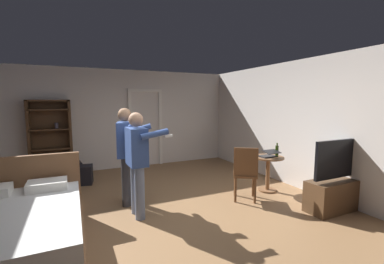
% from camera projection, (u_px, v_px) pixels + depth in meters
% --- Properties ---
extents(ground_plane, '(7.44, 7.44, 0.00)m').
position_uv_depth(ground_plane, '(165.00, 217.00, 3.98)').
color(ground_plane, olive).
extents(wall_back, '(6.16, 0.12, 2.63)m').
position_uv_depth(wall_back, '(123.00, 119.00, 6.92)').
color(wall_back, silver).
rests_on(wall_back, ground_plane).
extents(wall_right, '(0.12, 7.00, 2.63)m').
position_uv_depth(wall_right, '(309.00, 126.00, 5.09)').
color(wall_right, silver).
rests_on(wall_right, ground_plane).
extents(doorway_frame, '(0.93, 0.08, 2.13)m').
position_uv_depth(doorway_frame, '(146.00, 122.00, 7.11)').
color(doorway_frame, white).
rests_on(doorway_frame, ground_plane).
extents(bed, '(1.53, 2.05, 1.02)m').
position_uv_depth(bed, '(10.00, 233.00, 2.91)').
color(bed, brown).
rests_on(bed, ground_plane).
extents(bookshelf, '(0.92, 0.32, 1.83)m').
position_uv_depth(bookshelf, '(51.00, 136.00, 6.03)').
color(bookshelf, '#4C331E').
rests_on(bookshelf, ground_plane).
extents(tv_flatscreen, '(1.08, 0.40, 1.18)m').
position_uv_depth(tv_flatscreen, '(336.00, 190.00, 4.23)').
color(tv_flatscreen, '#4C331E').
rests_on(tv_flatscreen, ground_plane).
extents(side_table, '(0.61, 0.61, 0.70)m').
position_uv_depth(side_table, '(268.00, 168.00, 5.13)').
color(side_table, brown).
rests_on(side_table, ground_plane).
extents(laptop, '(0.32, 0.33, 0.15)m').
position_uv_depth(laptop, '(269.00, 155.00, 5.04)').
color(laptop, black).
rests_on(laptop, side_table).
extents(bottle_on_table, '(0.06, 0.06, 0.28)m').
position_uv_depth(bottle_on_table, '(277.00, 151.00, 5.07)').
color(bottle_on_table, '#293D0E').
rests_on(bottle_on_table, side_table).
extents(wooden_chair, '(0.58, 0.58, 0.99)m').
position_uv_depth(wooden_chair, '(245.00, 171.00, 4.60)').
color(wooden_chair, brown).
rests_on(wooden_chair, ground_plane).
extents(person_blue_shirt, '(0.63, 0.58, 1.63)m').
position_uv_depth(person_blue_shirt, '(137.00, 157.00, 3.94)').
color(person_blue_shirt, slate).
rests_on(person_blue_shirt, ground_plane).
extents(person_striped_shirt, '(0.60, 0.67, 1.68)m').
position_uv_depth(person_striped_shirt, '(126.00, 149.00, 4.43)').
color(person_striped_shirt, '#333338').
rests_on(person_striped_shirt, ground_plane).
extents(suitcase_dark, '(0.65, 0.43, 0.41)m').
position_uv_depth(suitcase_dark, '(78.00, 175.00, 5.55)').
color(suitcase_dark, black).
rests_on(suitcase_dark, ground_plane).
extents(suitcase_small, '(0.55, 0.46, 0.40)m').
position_uv_depth(suitcase_small, '(70.00, 171.00, 5.87)').
color(suitcase_small, black).
rests_on(suitcase_small, ground_plane).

